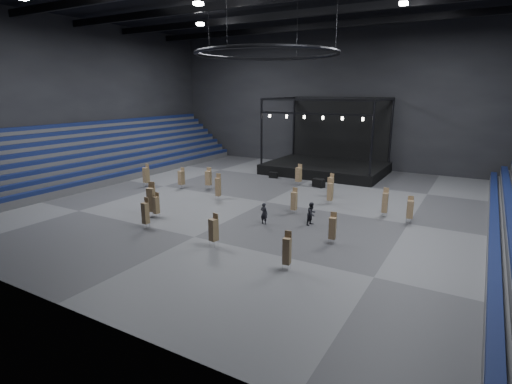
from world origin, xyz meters
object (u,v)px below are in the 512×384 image
Objects in this scene: flight_case_mid at (319,183)px; chair_stack_5 at (410,209)px; chair_stack_2 at (181,177)px; chair_stack_15 at (385,202)px; flight_case_left at (274,175)px; chair_stack_13 at (145,213)px; chair_stack_4 at (146,175)px; flight_case_right at (319,182)px; crew_member at (312,214)px; chair_stack_1 at (214,229)px; chair_stack_3 at (299,174)px; chair_stack_6 at (151,199)px; chair_stack_8 at (330,191)px; chair_stack_10 at (331,185)px; chair_stack_9 at (287,250)px; man_center at (264,213)px; chair_stack_0 at (333,228)px; chair_stack_14 at (294,200)px; stage at (328,161)px; chair_stack_12 at (218,186)px; chair_stack_11 at (156,205)px; chair_stack_7 at (208,178)px.

flight_case_mid is 12.96m from chair_stack_5.
chair_stack_15 reaches higher than chair_stack_2.
chair_stack_13 is (-0.05, -20.46, 0.85)m from flight_case_left.
chair_stack_4 is at bearing 169.38° from chair_stack_5.
flight_case_right is 0.62× the size of crew_member.
chair_stack_1 is 1.26× the size of crew_member.
chair_stack_6 is (-5.80, -16.11, 0.24)m from chair_stack_3.
chair_stack_4 is 10.97m from chair_stack_6.
chair_stack_2 is 0.95× the size of chair_stack_8.
chair_stack_9 is at bearing -62.94° from chair_stack_10.
flight_case_mid is 12.60m from crew_member.
chair_stack_1 is (6.48, -20.90, 0.84)m from flight_case_left.
chair_stack_9 is 8.17m from man_center.
chair_stack_14 is at bearing 129.45° from chair_stack_0.
stage is at bearing 104.06° from chair_stack_0.
crew_member is (1.69, -8.89, -0.28)m from chair_stack_10.
flight_case_mid is 18.32m from chair_stack_6.
chair_stack_4 is 0.98× the size of chair_stack_12.
chair_stack_4 is at bearing -135.03° from chair_stack_3.
chair_stack_5 is 13.14m from chair_stack_9.
chair_stack_8 is 1.04× the size of chair_stack_10.
chair_stack_4 reaches higher than chair_stack_15.
chair_stack_6 reaches higher than crew_member.
chair_stack_1 is at bearing -153.37° from chair_stack_0.
chair_stack_12 is (-16.77, -1.83, 0.15)m from chair_stack_5.
chair_stack_12 is at bearing -123.72° from flight_case_mid.
chair_stack_2 is 1.00× the size of chair_stack_14.
stage is 5.98× the size of chair_stack_8.
man_center is (0.82, -13.53, 0.40)m from flight_case_mid.
chair_stack_2 is at bearing 167.95° from chair_stack_14.
chair_stack_0 is at bearing -108.46° from chair_stack_15.
chair_stack_15 is at bearing -30.71° from flight_case_left.
chair_stack_14 reaches higher than man_center.
chair_stack_14 is at bearing 44.09° from chair_stack_11.
flight_case_right is at bearing 97.73° from chair_stack_14.
flight_case_mid is 2.36m from chair_stack_3.
stage is 21.99m from man_center.
chair_stack_1 is at bearing -24.24° from chair_stack_4.
chair_stack_11 is at bearing -132.62° from chair_stack_8.
flight_case_left is 0.44× the size of chair_stack_3.
chair_stack_6 is at bearing -175.29° from chair_stack_11.
chair_stack_9 is at bearing -73.67° from flight_case_mid.
chair_stack_2 reaches higher than flight_case_left.
flight_case_left is 0.78× the size of flight_case_mid.
chair_stack_4 is 1.38× the size of crew_member.
chair_stack_3 is at bearing 43.94° from chair_stack_2.
chair_stack_7 is 12.61m from chair_stack_13.
chair_stack_9 is 17.28m from chair_stack_10.
chair_stack_3 is 10.44m from chair_stack_14.
chair_stack_10 is 7.01m from chair_stack_14.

